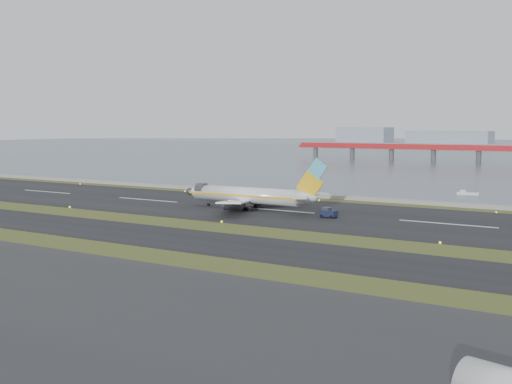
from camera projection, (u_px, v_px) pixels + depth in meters
ground at (200, 228)px, 125.58m from camera, size 1000.00×1000.00×0.00m
taxiway_strip at (160, 236)px, 115.44m from camera, size 1000.00×18.00×0.10m
runway_strip at (276, 210)px, 150.91m from camera, size 1000.00×45.00×0.10m
seawall at (331, 197)px, 176.19m from camera, size 1000.00×2.50×1.00m
airliner at (251, 196)px, 151.55m from camera, size 38.52×32.89×12.80m
pushback_tug at (328, 213)px, 138.76m from camera, size 3.75×2.40×2.30m
workboat_near at (467, 193)px, 184.89m from camera, size 6.33×3.26×1.47m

